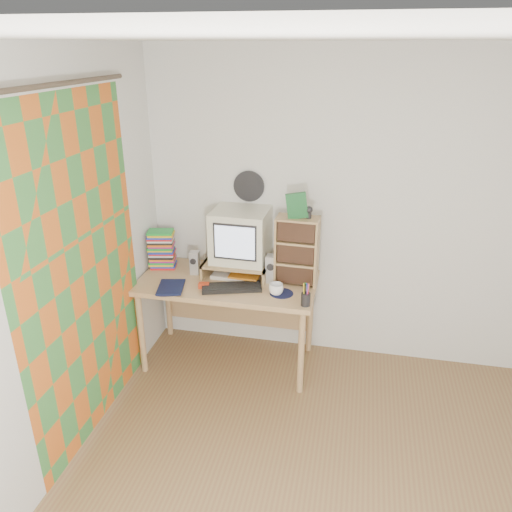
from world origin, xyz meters
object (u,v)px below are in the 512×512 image
at_px(cd_rack, 297,251).
at_px(mug, 276,289).
at_px(keyboard, 232,288).
at_px(dvd_stack, 162,251).
at_px(desk, 230,292).
at_px(crt_monitor, 240,236).
at_px(diary, 158,286).

height_order(cd_rack, mug, cd_rack).
height_order(keyboard, dvd_stack, dvd_stack).
bearing_deg(dvd_stack, keyboard, -34.91).
height_order(desk, dvd_stack, dvd_stack).
distance_m(crt_monitor, diary, 0.75).
relative_size(crt_monitor, cd_rack, 0.81).
relative_size(desk, crt_monitor, 3.22).
bearing_deg(desk, dvd_stack, 172.87).
xyz_separation_m(cd_rack, diary, (-1.02, -0.33, -0.25)).
distance_m(dvd_stack, diary, 0.42).
bearing_deg(diary, desk, 21.25).
distance_m(keyboard, mug, 0.35).
height_order(desk, crt_monitor, crt_monitor).
bearing_deg(dvd_stack, desk, -19.29).
bearing_deg(crt_monitor, diary, -142.54).
relative_size(cd_rack, mug, 4.90).
height_order(keyboard, diary, diary).
distance_m(dvd_stack, cd_rack, 1.14).
xyz_separation_m(keyboard, mug, (0.35, -0.01, 0.03)).
bearing_deg(cd_rack, dvd_stack, 179.75).
bearing_deg(diary, crt_monitor, 24.01).
distance_m(cd_rack, diary, 1.10).
bearing_deg(dvd_stack, mug, -28.14).
relative_size(keyboard, mug, 4.12).
relative_size(crt_monitor, keyboard, 0.96).
bearing_deg(cd_rack, mug, -113.83).
bearing_deg(cd_rack, crt_monitor, 174.23).
relative_size(dvd_stack, diary, 1.22).
bearing_deg(crt_monitor, dvd_stack, -177.53).
height_order(desk, keyboard, keyboard).
relative_size(desk, mug, 12.76).
bearing_deg(keyboard, diary, 173.87).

